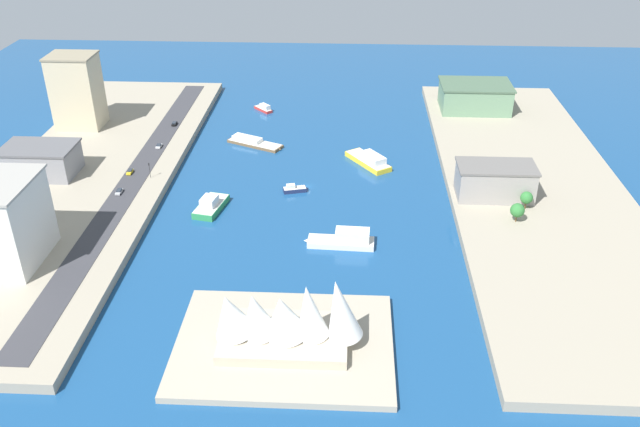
% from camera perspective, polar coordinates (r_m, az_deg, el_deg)
% --- Properties ---
extents(ground_plane, '(440.00, 440.00, 0.00)m').
position_cam_1_polar(ground_plane, '(272.17, -1.09, 2.30)').
color(ground_plane, navy).
extents(quay_west, '(70.00, 240.00, 3.38)m').
position_cam_1_polar(quay_west, '(280.86, 17.91, 2.07)').
color(quay_west, '#9E937F').
rests_on(quay_west, ground_plane).
extents(quay_east, '(70.00, 240.00, 3.38)m').
position_cam_1_polar(quay_east, '(291.90, -19.35, 2.87)').
color(quay_east, '#9E937F').
rests_on(quay_east, ground_plane).
extents(peninsula_point, '(60.42, 45.74, 2.00)m').
position_cam_1_polar(peninsula_point, '(189.20, -3.09, -11.14)').
color(peninsula_point, '#A89E89').
rests_on(peninsula_point, ground_plane).
extents(road_strip, '(10.34, 228.00, 0.15)m').
position_cam_1_polar(road_strip, '(284.01, -15.48, 3.16)').
color(road_strip, '#38383D').
rests_on(road_strip, quay_east).
extents(tugboat_red, '(10.48, 10.94, 3.94)m').
position_cam_1_polar(tugboat_red, '(352.80, -4.84, 8.97)').
color(tugboat_red, red).
rests_on(tugboat_red, ground_plane).
extents(ferry_green_doubledeck, '(11.73, 20.66, 5.91)m').
position_cam_1_polar(ferry_green_doubledeck, '(257.63, -9.32, 0.72)').
color(ferry_green_doubledeck, '#2D8C4C').
rests_on(ferry_green_doubledeck, ground_plane).
extents(ferry_white_commuter, '(24.86, 8.09, 6.34)m').
position_cam_1_polar(ferry_white_commuter, '(231.75, 2.18, -2.23)').
color(ferry_white_commuter, silver).
rests_on(ferry_white_commuter, ground_plane).
extents(ferry_yellow_fast, '(20.44, 24.58, 5.48)m').
position_cam_1_polar(ferry_yellow_fast, '(291.37, 4.24, 4.59)').
color(ferry_yellow_fast, yellow).
rests_on(ferry_yellow_fast, ground_plane).
extents(barge_flat_brown, '(27.15, 18.28, 3.27)m').
position_cam_1_polar(barge_flat_brown, '(312.49, -5.78, 6.11)').
color(barge_flat_brown, brown).
rests_on(barge_flat_brown, ground_plane).
extents(patrol_launch_navy, '(10.75, 5.76, 3.36)m').
position_cam_1_polar(patrol_launch_navy, '(267.99, -2.18, 2.11)').
color(patrol_launch_navy, '#1E284C').
rests_on(patrol_launch_navy, ground_plane).
extents(warehouse_low_gray, '(29.17, 19.81, 12.35)m').
position_cam_1_polar(warehouse_low_gray, '(295.55, -22.80, 4.23)').
color(warehouse_low_gray, gray).
rests_on(warehouse_low_gray, quay_east).
extents(terminal_long_green, '(35.47, 25.11, 13.51)m').
position_cam_1_polar(terminal_long_green, '(351.73, 13.11, 9.74)').
color(terminal_long_green, slate).
rests_on(terminal_long_green, quay_west).
extents(carpark_squat_concrete, '(29.67, 15.93, 13.07)m').
position_cam_1_polar(carpark_squat_concrete, '(263.35, 14.75, 2.72)').
color(carpark_squat_concrete, gray).
rests_on(carpark_squat_concrete, quay_west).
extents(office_block_beige, '(21.32, 17.82, 34.60)m').
position_cam_1_polar(office_block_beige, '(337.88, -20.10, 9.81)').
color(office_block_beige, '#C6B793').
rests_on(office_block_beige, quay_east).
extents(van_white, '(2.09, 4.23, 1.48)m').
position_cam_1_polar(van_white, '(307.79, -13.63, 5.65)').
color(van_white, black).
rests_on(van_white, road_strip).
extents(taxi_yellow_cab, '(1.88, 4.42, 1.57)m').
position_cam_1_polar(taxi_yellow_cab, '(285.97, -15.96, 3.47)').
color(taxi_yellow_cab, black).
rests_on(taxi_yellow_cab, road_strip).
extents(suv_black, '(2.05, 4.73, 1.54)m').
position_cam_1_polar(suv_black, '(331.59, -12.36, 7.54)').
color(suv_black, black).
rests_on(suv_black, road_strip).
extents(sedan_silver, '(1.99, 4.81, 1.50)m').
position_cam_1_polar(sedan_silver, '(270.80, -16.81, 1.82)').
color(sedan_silver, black).
rests_on(sedan_silver, road_strip).
extents(traffic_light_waterfront, '(0.36, 0.36, 6.50)m').
position_cam_1_polar(traffic_light_waterfront, '(278.96, -14.40, 3.80)').
color(traffic_light_waterfront, black).
rests_on(traffic_light_waterfront, quay_east).
extents(opera_landmark, '(43.06, 21.61, 21.81)m').
position_cam_1_polar(opera_landmark, '(183.38, -3.06, -8.98)').
color(opera_landmark, '#BCAD93').
rests_on(opera_landmark, peninsula_point).
extents(park_tree_cluster, '(10.32, 23.65, 7.42)m').
position_cam_1_polar(park_tree_cluster, '(257.38, 16.75, 1.30)').
color(park_tree_cluster, brown).
rests_on(park_tree_cluster, quay_west).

